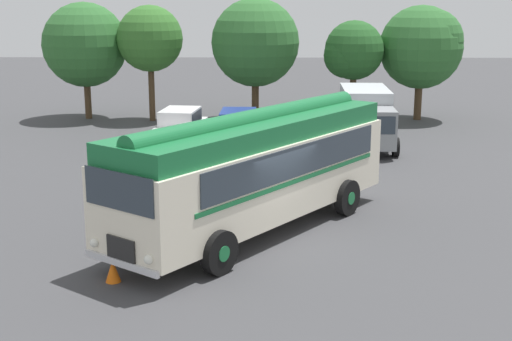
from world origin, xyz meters
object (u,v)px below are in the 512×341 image
at_px(car_mid_left, 238,129).
at_px(vintage_bus, 255,166).
at_px(box_van, 366,116).
at_px(car_near_left, 180,128).
at_px(traffic_cone, 113,271).
at_px(car_mid_right, 299,130).

bearing_deg(car_mid_left, vintage_bus, -85.33).
bearing_deg(box_van, vintage_bus, -111.58).
xyz_separation_m(vintage_bus, car_near_left, (-3.51, 11.63, -1.05)).
xyz_separation_m(car_near_left, box_van, (8.22, 0.28, 0.52)).
bearing_deg(traffic_cone, car_mid_left, 81.20).
bearing_deg(car_near_left, vintage_bus, -73.21).
height_order(vintage_bus, car_near_left, vintage_bus).
height_order(car_mid_left, traffic_cone, car_mid_left).
relative_size(vintage_bus, traffic_cone, 17.39).
relative_size(car_mid_right, box_van, 0.74).
bearing_deg(box_van, car_near_left, -178.03).
distance_m(car_near_left, car_mid_right, 5.24).
relative_size(car_near_left, car_mid_right, 1.02).
xyz_separation_m(box_van, traffic_cone, (-7.96, -15.66, -1.09)).
relative_size(car_mid_left, car_mid_right, 0.99).
xyz_separation_m(car_near_left, traffic_cone, (0.26, -15.38, -0.57)).
height_order(vintage_bus, box_van, vintage_bus).
bearing_deg(traffic_cone, car_mid_right, 71.63).
xyz_separation_m(car_near_left, car_mid_right, (5.22, -0.45, 0.00)).
distance_m(car_mid_right, traffic_cone, 15.75).
distance_m(car_near_left, traffic_cone, 15.39).
distance_m(car_mid_right, box_van, 3.13).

